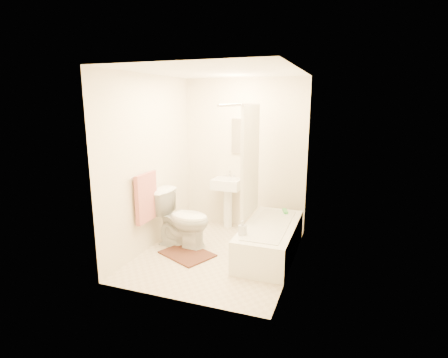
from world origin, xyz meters
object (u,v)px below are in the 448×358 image
(sink, at_px, (228,201))
(bathtub, at_px, (270,240))
(bath_mat, at_px, (187,254))
(toilet, at_px, (182,219))
(soap_bottle, at_px, (243,228))

(sink, relative_size, bathtub, 0.59)
(bath_mat, bearing_deg, sink, 82.84)
(bathtub, xyz_separation_m, bath_mat, (-1.05, -0.39, -0.20))
(toilet, relative_size, soap_bottle, 4.37)
(sink, xyz_separation_m, soap_bottle, (0.65, -1.30, 0.08))
(soap_bottle, bearing_deg, sink, 116.65)
(soap_bottle, bearing_deg, bath_mat, 174.05)
(bathtub, height_order, soap_bottle, soap_bottle)
(sink, xyz_separation_m, bath_mat, (-0.15, -1.22, -0.43))
(bathtub, height_order, bath_mat, bathtub)
(bath_mat, height_order, soap_bottle, soap_bottle)
(bath_mat, bearing_deg, soap_bottle, -5.95)
(bathtub, bearing_deg, soap_bottle, -117.28)
(toilet, height_order, bath_mat, toilet)
(bathtub, relative_size, soap_bottle, 8.03)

